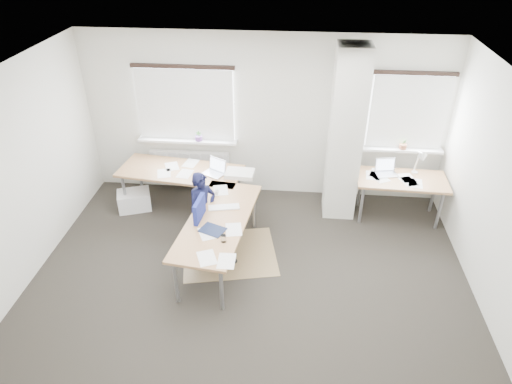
# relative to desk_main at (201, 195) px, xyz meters

# --- Properties ---
(ground) EXTENTS (6.00, 6.00, 0.00)m
(ground) POSITION_rel_desk_main_xyz_m (0.84, -1.15, -0.69)
(ground) COLOR black
(ground) RESTS_ON ground
(room_shell) EXTENTS (6.04, 5.04, 2.82)m
(room_shell) POSITION_rel_desk_main_xyz_m (1.02, -0.70, 1.05)
(room_shell) COLOR silver
(room_shell) RESTS_ON ground
(floor_mat) EXTENTS (1.55, 1.39, 0.01)m
(floor_mat) POSITION_rel_desk_main_xyz_m (0.48, -0.50, -0.69)
(floor_mat) COLOR olive
(floor_mat) RESTS_ON ground
(white_crate) EXTENTS (0.62, 0.53, 0.32)m
(white_crate) POSITION_rel_desk_main_xyz_m (-1.29, 0.55, -0.53)
(white_crate) COLOR white
(white_crate) RESTS_ON ground
(desk_main) EXTENTS (2.41, 2.89, 0.96)m
(desk_main) POSITION_rel_desk_main_xyz_m (0.00, 0.00, 0.00)
(desk_main) COLOR #A27A46
(desk_main) RESTS_ON ground
(desk_side) EXTENTS (1.43, 0.76, 1.22)m
(desk_side) POSITION_rel_desk_main_xyz_m (3.09, 0.72, -0.01)
(desk_side) COLOR #A27A46
(desk_side) RESTS_ON ground
(task_chair) EXTENTS (0.56, 0.56, 1.03)m
(task_chair) POSITION_rel_desk_main_xyz_m (0.30, -0.67, -0.40)
(task_chair) COLOR navy
(task_chair) RESTS_ON ground
(person) EXTENTS (0.52, 0.51, 1.20)m
(person) POSITION_rel_desk_main_xyz_m (0.07, -0.26, -0.09)
(person) COLOR black
(person) RESTS_ON ground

